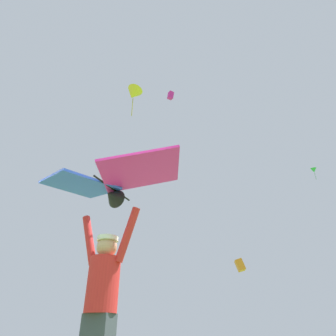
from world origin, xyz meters
TOP-DOWN VIEW (x-y plane):
  - kite_flyer_person at (0.14, -0.27)m, footprint 0.81×0.41m
  - held_stunt_kite at (0.16, -0.35)m, footprint 2.02×1.26m
  - distant_kite_yellow_far_center at (-10.44, 9.88)m, footprint 1.72×1.77m
  - distant_kite_green_mid_left at (-2.29, 33.18)m, footprint 0.85×0.88m
  - distant_kite_orange_low_left at (-10.22, 26.12)m, footprint 1.26×1.05m
  - distant_kite_magenta_mid_right at (-9.72, 14.00)m, footprint 0.73×0.61m

SIDE VIEW (x-z plane):
  - kite_flyer_person at x=0.14m, z-range -0.02..1.90m
  - held_stunt_kite at x=0.16m, z-range 2.07..2.50m
  - distant_kite_orange_low_left at x=-10.22m, z-range 6.21..7.56m
  - distant_kite_yellow_far_center at x=-10.44m, z-range 16.41..19.42m
  - distant_kite_green_mid_left at x=-2.29m, z-range 17.49..19.13m
  - distant_kite_magenta_mid_right at x=-9.72m, z-range 20.04..20.85m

